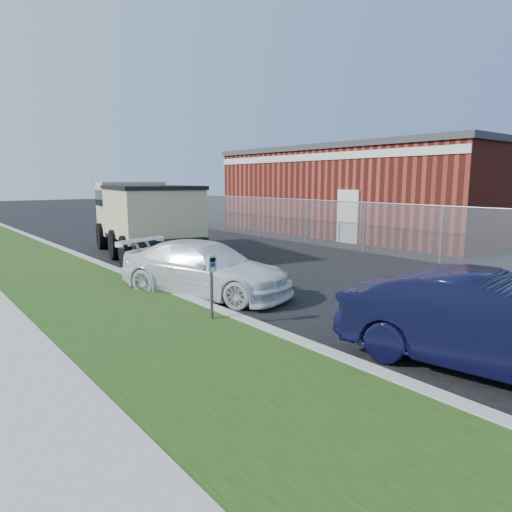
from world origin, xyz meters
TOP-DOWN VIEW (x-y plane):
  - ground at (0.00, 0.00)m, footprint 120.00×120.00m
  - streetside at (-5.57, 2.00)m, footprint 6.12×50.00m
  - chainlink_fence at (6.00, 7.00)m, footprint 0.06×30.06m
  - brick_building at (12.00, 8.00)m, footprint 9.20×14.20m
  - parking_meter at (-3.01, 0.24)m, footprint 0.16×0.11m
  - white_wagon at (-1.91, 2.32)m, footprint 3.12×4.49m
  - navy_sedan at (-1.19, -3.81)m, footprint 2.18×4.24m
  - dump_truck at (-0.41, 8.64)m, footprint 3.62×6.78m

SIDE VIEW (x-z plane):
  - ground at x=0.00m, z-range 0.00..0.00m
  - streetside at x=-5.57m, z-range -0.01..0.14m
  - white_wagon at x=-1.91m, z-range 0.00..1.21m
  - navy_sedan at x=-1.19m, z-range 0.00..1.33m
  - parking_meter at x=-3.01m, z-range 0.38..1.56m
  - chainlink_fence at x=6.00m, z-range -13.74..16.26m
  - dump_truck at x=-0.41m, z-range 0.16..2.68m
  - brick_building at x=12.00m, z-range 0.04..4.21m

